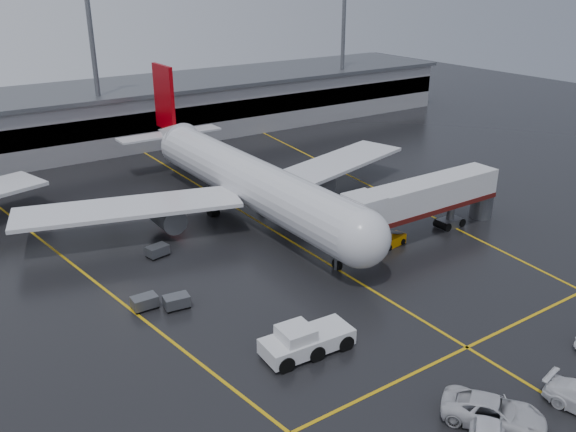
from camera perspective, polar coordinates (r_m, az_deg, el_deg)
ground at (r=60.41m, az=0.50°, el=-2.52°), size 220.00×220.00×0.00m
apron_line_centre at (r=60.41m, az=0.50°, el=-2.52°), size 0.25×90.00×0.02m
apron_line_stop at (r=46.37m, az=16.55°, el=-11.81°), size 60.00×0.25×0.02m
apron_line_left at (r=61.60m, az=-20.60°, el=-3.52°), size 9.99×69.35×0.02m
apron_line_right at (r=78.13m, az=7.18°, el=3.14°), size 7.57×69.64×0.02m
terminal at (r=100.34m, az=-15.52°, el=9.31°), size 122.00×19.00×8.60m
light_mast_mid at (r=91.60m, az=-17.90°, el=14.38°), size 3.00×1.20×25.45m
light_mast_right at (r=113.10m, az=5.24°, el=16.59°), size 3.00×1.20×25.45m
main_airliner at (r=66.51m, az=-4.27°, el=3.67°), size 48.80×45.60×14.10m
jet_bridge at (r=62.04m, az=12.78°, el=1.51°), size 19.90×3.40×6.05m
pushback_tractor at (r=43.53m, az=1.61°, el=-11.72°), size 6.82×3.22×2.38m
belt_loader at (r=60.47m, az=9.70°, el=-2.31°), size 3.38×1.91×2.03m
service_van_a at (r=39.70m, az=18.83°, el=-17.10°), size 5.67×6.60×1.68m
baggage_cart_a at (r=49.68m, az=-10.48°, el=-7.91°), size 2.16×1.56×1.12m
baggage_cart_b at (r=50.13m, az=-13.39°, el=-7.88°), size 2.02×1.33×1.12m
baggage_cart_c at (r=58.60m, az=-12.22°, el=-3.20°), size 2.21×1.66×1.12m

